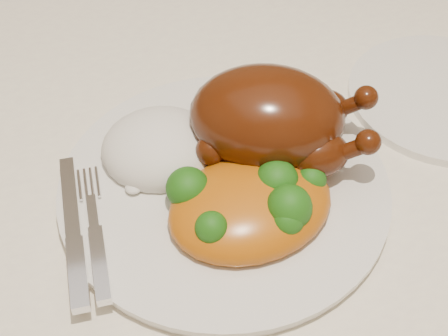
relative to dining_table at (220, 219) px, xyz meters
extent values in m
cube|color=brown|center=(0.00, 0.00, 0.07)|extent=(1.60, 0.90, 0.04)
cube|color=beige|center=(0.00, 0.00, 0.10)|extent=(1.72, 1.02, 0.01)
cylinder|color=silver|center=(-0.01, -0.05, 0.11)|extent=(0.36, 0.36, 0.01)
cylinder|color=silver|center=(0.25, 0.02, 0.11)|extent=(0.24, 0.24, 0.01)
ellipsoid|color=#4D1B08|center=(0.04, -0.02, 0.16)|extent=(0.17, 0.15, 0.09)
ellipsoid|color=#4D1B08|center=(0.03, -0.02, 0.18)|extent=(0.08, 0.07, 0.04)
ellipsoid|color=#4D1B08|center=(0.08, -0.06, 0.15)|extent=(0.05, 0.04, 0.04)
sphere|color=#4D1B08|center=(0.11, -0.08, 0.17)|extent=(0.02, 0.02, 0.02)
ellipsoid|color=#4D1B08|center=(0.10, -0.01, 0.15)|extent=(0.05, 0.04, 0.04)
sphere|color=#4D1B08|center=(0.13, -0.02, 0.17)|extent=(0.02, 0.02, 0.02)
sphere|color=#4D1B08|center=(-0.01, -0.03, 0.14)|extent=(0.03, 0.03, 0.03)
sphere|color=#4D1B08|center=(0.01, 0.03, 0.14)|extent=(0.03, 0.03, 0.03)
ellipsoid|color=white|center=(-0.06, 0.00, 0.13)|extent=(0.13, 0.12, 0.06)
ellipsoid|color=#AF520B|center=(0.01, -0.09, 0.13)|extent=(0.16, 0.14, 0.05)
ellipsoid|color=#AF520B|center=(0.04, -0.08, 0.13)|extent=(0.07, 0.06, 0.03)
ellipsoid|color=#10420B|center=(0.03, -0.12, 0.14)|extent=(0.03, 0.03, 0.03)
ellipsoid|color=#10420B|center=(-0.03, -0.11, 0.14)|extent=(0.03, 0.03, 0.03)
ellipsoid|color=#10420B|center=(0.03, -0.05, 0.14)|extent=(0.02, 0.02, 0.02)
ellipsoid|color=#10420B|center=(0.06, -0.08, 0.13)|extent=(0.03, 0.03, 0.03)
ellipsoid|color=#10420B|center=(0.03, -0.08, 0.14)|extent=(0.04, 0.04, 0.04)
ellipsoid|color=#10420B|center=(0.03, -0.11, 0.14)|extent=(0.04, 0.04, 0.04)
ellipsoid|color=#10420B|center=(-0.04, -0.06, 0.14)|extent=(0.04, 0.04, 0.04)
cube|color=silver|center=(-0.14, -0.04, 0.12)|extent=(0.01, 0.11, 0.00)
cube|color=silver|center=(-0.14, -0.12, 0.12)|extent=(0.02, 0.07, 0.01)
cube|color=silver|center=(-0.13, -0.11, 0.12)|extent=(0.01, 0.07, 0.01)
cube|color=silver|center=(-0.13, -0.04, 0.12)|extent=(0.01, 0.08, 0.00)
camera|label=1|loc=(-0.10, -0.40, 0.54)|focal=50.00mm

